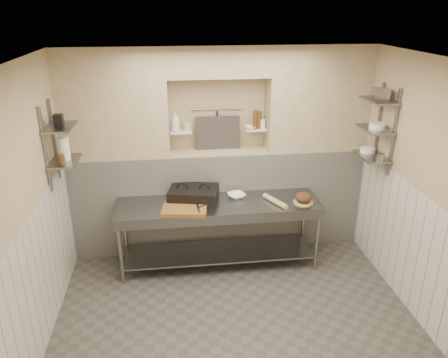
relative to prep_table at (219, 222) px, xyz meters
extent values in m
cube|color=#4C4843|center=(0.07, -1.18, -0.69)|extent=(4.00, 3.90, 0.10)
cube|color=silver|center=(0.07, -1.18, 2.21)|extent=(4.00, 3.90, 0.10)
cube|color=tan|center=(-1.98, -1.18, 0.76)|extent=(0.10, 3.90, 2.80)
cube|color=tan|center=(2.12, -1.18, 0.76)|extent=(0.10, 3.90, 2.80)
cube|color=tan|center=(0.07, 0.82, 0.76)|extent=(4.00, 0.10, 2.80)
cube|color=silver|center=(0.07, 0.57, 0.06)|extent=(4.00, 0.40, 1.40)
cube|color=tan|center=(0.07, 0.57, 0.77)|extent=(1.30, 0.40, 0.02)
cube|color=tan|center=(-1.26, 0.57, 1.46)|extent=(1.35, 0.40, 1.40)
cube|color=tan|center=(1.39, 0.57, 1.46)|extent=(1.35, 0.40, 1.40)
cube|color=tan|center=(0.07, 0.57, 1.96)|extent=(1.30, 0.40, 0.40)
cube|color=silver|center=(-1.92, -1.18, 0.06)|extent=(0.02, 3.90, 1.40)
cube|color=silver|center=(2.06, -1.18, 0.06)|extent=(0.02, 3.90, 1.40)
cube|color=white|center=(-0.43, 0.57, 1.06)|extent=(0.28, 0.16, 0.02)
cube|color=white|center=(0.57, 0.57, 1.06)|extent=(0.28, 0.16, 0.02)
cylinder|color=gray|center=(0.07, 0.74, 1.31)|extent=(0.70, 0.02, 0.02)
cylinder|color=black|center=(0.07, 0.72, 1.14)|extent=(0.02, 0.02, 0.30)
cube|color=#383330|center=(0.07, 0.67, 1.00)|extent=(0.60, 0.08, 0.45)
cube|color=slate|center=(-1.91, 0.07, 1.16)|extent=(0.03, 0.03, 0.95)
cube|color=slate|center=(-1.91, -0.33, 1.16)|extent=(0.03, 0.03, 0.95)
cube|color=slate|center=(-1.77, -0.13, 0.96)|extent=(0.30, 0.50, 0.02)
cube|color=slate|center=(-1.77, -0.13, 1.36)|extent=(0.30, 0.50, 0.03)
cube|color=slate|center=(2.04, 0.07, 1.21)|extent=(0.03, 0.03, 1.05)
cube|color=slate|center=(2.04, -0.33, 1.21)|extent=(0.03, 0.03, 1.05)
cube|color=slate|center=(1.91, -0.13, 0.86)|extent=(0.30, 0.50, 0.02)
cube|color=slate|center=(1.91, -0.13, 1.21)|extent=(0.30, 0.50, 0.02)
cube|color=slate|center=(1.91, -0.13, 1.56)|extent=(0.30, 0.50, 0.03)
cube|color=gray|center=(0.00, 0.02, 0.24)|extent=(2.60, 0.70, 0.04)
cube|color=gray|center=(0.00, 0.02, -0.46)|extent=(2.45, 0.60, 0.03)
cube|color=gray|center=(0.00, -0.31, 0.18)|extent=(2.60, 0.02, 0.12)
cylinder|color=gray|center=(-1.24, -0.27, -0.21)|extent=(0.04, 0.04, 0.86)
cylinder|color=gray|center=(-1.24, 0.31, -0.21)|extent=(0.04, 0.04, 0.86)
cylinder|color=gray|center=(1.24, -0.27, -0.21)|extent=(0.04, 0.04, 0.86)
cylinder|color=gray|center=(1.24, 0.31, -0.21)|extent=(0.04, 0.04, 0.86)
cube|color=black|center=(-0.31, 0.14, 0.31)|extent=(0.69, 0.56, 0.11)
cube|color=black|center=(-0.31, 0.14, 0.40)|extent=(0.69, 0.56, 0.06)
cube|color=brown|center=(-0.44, -0.16, 0.28)|extent=(0.59, 0.45, 0.05)
cube|color=gray|center=(-0.19, -0.13, 0.31)|extent=(0.21, 0.15, 0.01)
cylinder|color=gray|center=(-0.27, -0.21, 0.31)|extent=(0.04, 0.26, 0.02)
imported|color=white|center=(0.25, 0.16, 0.29)|extent=(0.28, 0.28, 0.05)
cylinder|color=tan|center=(0.71, -0.08, 0.29)|extent=(0.25, 0.41, 0.07)
cylinder|color=tan|center=(1.07, -0.11, 0.26)|extent=(0.25, 0.25, 0.01)
ellipsoid|color=#4C2D19|center=(1.07, -0.11, 0.34)|extent=(0.21, 0.21, 0.13)
imported|color=white|center=(-0.50, 0.53, 1.20)|extent=(0.12, 0.12, 0.27)
cube|color=tan|center=(-0.34, 0.56, 1.13)|extent=(0.08, 0.08, 0.12)
imported|color=white|center=(0.49, 0.54, 1.09)|extent=(0.15, 0.15, 0.05)
cylinder|color=#4C3010|center=(0.61, 0.56, 1.19)|extent=(0.06, 0.06, 0.23)
cylinder|color=#4C3010|center=(0.55, 0.56, 1.19)|extent=(0.06, 0.06, 0.25)
cylinder|color=white|center=(0.66, 0.55, 1.13)|extent=(0.07, 0.07, 0.12)
cylinder|color=white|center=(-1.77, -0.11, 1.10)|extent=(0.13, 0.13, 0.26)
cylinder|color=#4C3010|center=(-1.77, -0.27, 1.02)|extent=(0.07, 0.07, 0.11)
cube|color=black|center=(-1.77, -0.15, 1.44)|extent=(0.10, 0.10, 0.13)
cylinder|color=white|center=(1.91, 0.00, 0.90)|extent=(0.18, 0.18, 0.06)
cylinder|color=gray|center=(1.91, -0.35, 0.92)|extent=(0.09, 0.09, 0.09)
cylinder|color=white|center=(1.91, -0.16, 1.26)|extent=(0.19, 0.19, 0.07)
cube|color=gray|center=(1.91, -0.15, 1.64)|extent=(0.21, 0.24, 0.13)
camera|label=1|loc=(-0.56, -5.00, 2.63)|focal=35.00mm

